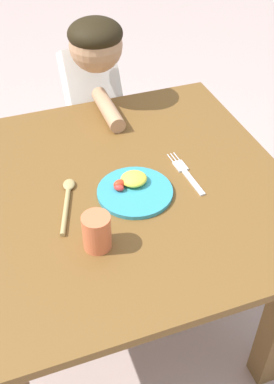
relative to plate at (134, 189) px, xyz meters
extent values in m
plane|color=#B69F99|center=(-0.04, 0.04, -0.68)|extent=(8.00, 8.00, 0.00)
cube|color=brown|center=(-0.04, 0.04, -0.02)|extent=(1.01, 0.97, 0.03)
cube|color=brown|center=(0.35, 0.41, -0.36)|extent=(0.08, 0.08, 0.64)
cylinder|color=teal|center=(0.00, -0.01, -0.01)|extent=(0.22, 0.22, 0.01)
ellipsoid|color=#F5E644|center=(0.01, 0.02, 0.02)|extent=(0.08, 0.07, 0.03)
ellipsoid|color=red|center=(-0.04, 0.02, 0.01)|extent=(0.04, 0.03, 0.03)
ellipsoid|color=red|center=(-0.04, 0.01, 0.01)|extent=(0.04, 0.04, 0.02)
cube|color=silver|center=(0.18, -0.02, -0.01)|extent=(0.02, 0.12, 0.01)
cube|color=silver|center=(0.17, 0.06, -0.01)|extent=(0.03, 0.05, 0.01)
cylinder|color=silver|center=(0.18, 0.11, -0.01)|extent=(0.01, 0.04, 0.00)
cylinder|color=silver|center=(0.17, 0.11, -0.01)|extent=(0.01, 0.04, 0.00)
cylinder|color=silver|center=(0.16, 0.11, -0.01)|extent=(0.01, 0.04, 0.00)
cylinder|color=tan|center=(-0.20, -0.02, 0.00)|extent=(0.07, 0.17, 0.01)
ellipsoid|color=tan|center=(-0.17, 0.09, 0.00)|extent=(0.05, 0.06, 0.01)
cylinder|color=#E06E44|center=(-0.15, -0.16, 0.04)|extent=(0.07, 0.07, 0.10)
cube|color=#394365|center=(0.05, 0.70, -0.44)|extent=(0.20, 0.15, 0.47)
cube|color=white|center=(0.05, 0.61, -0.05)|extent=(0.20, 0.30, 0.39)
sphere|color=tan|center=(0.05, 0.53, 0.20)|extent=(0.18, 0.18, 0.18)
ellipsoid|color=black|center=(0.05, 0.53, 0.24)|extent=(0.19, 0.19, 0.10)
cylinder|color=tan|center=(0.05, 0.41, 0.02)|extent=(0.05, 0.23, 0.05)
camera|label=1|loc=(-0.33, -0.95, 0.87)|focal=43.65mm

